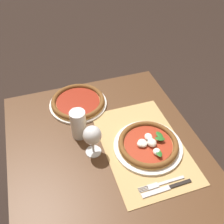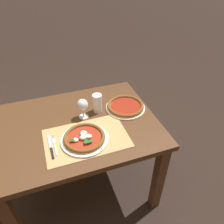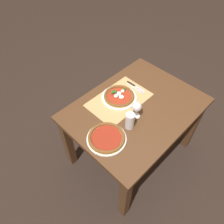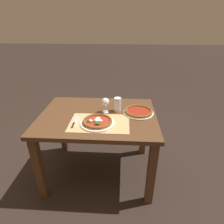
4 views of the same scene
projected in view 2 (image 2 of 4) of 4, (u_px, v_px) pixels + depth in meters
ground_plane at (84, 185)px, 2.01m from camera, size 24.00×24.00×0.00m
dining_table at (77, 136)px, 1.62m from camera, size 1.15×0.86×0.74m
paper_placemat at (86, 138)px, 1.44m from camera, size 0.54×0.35×0.00m
pizza_near at (84, 138)px, 1.41m from camera, size 0.31×0.31×0.05m
pizza_far at (125, 106)px, 1.69m from camera, size 0.30×0.30×0.04m
wine_glass at (83, 105)px, 1.55m from camera, size 0.08×0.08×0.16m
pint_glass at (97, 104)px, 1.63m from camera, size 0.07×0.07×0.15m
fork at (55, 144)px, 1.39m from camera, size 0.02×0.20×0.00m
knife at (51, 147)px, 1.37m from camera, size 0.02×0.22×0.01m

